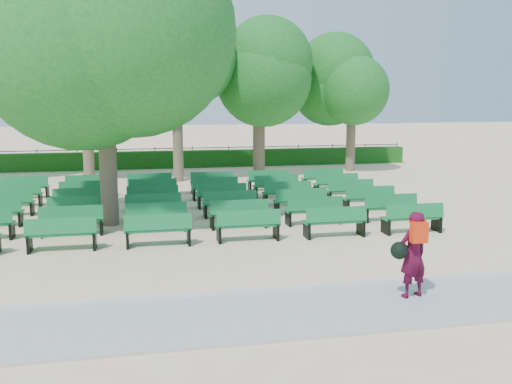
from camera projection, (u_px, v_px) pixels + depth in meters
ground at (205, 224)px, 16.99m from camera, size 120.00×120.00×0.00m
paving at (256, 316)px, 9.84m from camera, size 30.00×2.20×0.06m
curb at (244, 292)px, 10.95m from camera, size 30.00×0.12×0.10m
hedge at (174, 159)px, 30.44m from camera, size 26.00×0.70×0.90m
fence at (174, 167)px, 30.90m from camera, size 26.00×0.10×1.02m
tree_line at (180, 178)px, 26.65m from camera, size 21.80×6.80×7.04m
bench_array at (190, 210)px, 18.63m from camera, size 1.73×0.65×1.07m
tree_among at (103, 48)px, 16.12m from camera, size 5.69×5.69×7.72m
person at (412, 253)px, 10.54m from camera, size 0.80×0.52×1.63m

